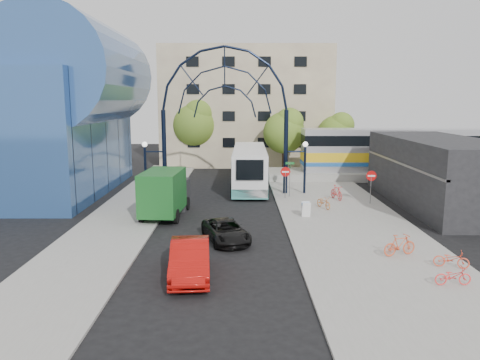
{
  "coord_description": "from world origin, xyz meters",
  "views": [
    {
      "loc": [
        1.12,
        -24.28,
        7.77
      ],
      "look_at": [
        1.21,
        6.0,
        2.59
      ],
      "focal_mm": 35.0,
      "sensor_mm": 36.0,
      "label": 1
    }
  ],
  "objects_px": {
    "city_bus": "(250,167)",
    "red_sedan": "(190,259)",
    "tree_north_b": "(195,122)",
    "bike_far_a": "(451,259)",
    "do_not_enter_sign": "(371,179)",
    "tree_north_c": "(337,132)",
    "sandwich_board": "(306,207)",
    "stop_sign": "(285,175)",
    "bike_far_b": "(400,245)",
    "street_name_sign": "(290,172)",
    "train_car": "(428,150)",
    "black_suv": "(226,231)",
    "bike_near_a": "(324,202)",
    "bike_far_c": "(453,276)",
    "tree_north_a": "(285,130)",
    "bike_near_b": "(336,192)",
    "gateway_arch": "(225,90)",
    "green_truck": "(166,193)"
  },
  "relations": [
    {
      "from": "tree_north_a",
      "to": "bike_far_b",
      "type": "distance_m",
      "value": 28.31
    },
    {
      "from": "sandwich_board",
      "to": "bike_far_c",
      "type": "relative_size",
      "value": 0.65
    },
    {
      "from": "city_bus",
      "to": "stop_sign",
      "type": "bearing_deg",
      "value": -62.05
    },
    {
      "from": "tree_north_a",
      "to": "tree_north_b",
      "type": "bearing_deg",
      "value": 158.2
    },
    {
      "from": "tree_north_b",
      "to": "bike_far_a",
      "type": "distance_m",
      "value": 37.01
    },
    {
      "from": "black_suv",
      "to": "bike_far_a",
      "type": "xyz_separation_m",
      "value": [
        10.55,
        -4.5,
        -0.07
      ]
    },
    {
      "from": "black_suv",
      "to": "bike_near_a",
      "type": "bearing_deg",
      "value": 30.89
    },
    {
      "from": "red_sedan",
      "to": "bike_far_b",
      "type": "relative_size",
      "value": 2.7
    },
    {
      "from": "gateway_arch",
      "to": "train_car",
      "type": "height_order",
      "value": "gateway_arch"
    },
    {
      "from": "city_bus",
      "to": "red_sedan",
      "type": "relative_size",
      "value": 2.65
    },
    {
      "from": "tree_north_c",
      "to": "black_suv",
      "type": "height_order",
      "value": "tree_north_c"
    },
    {
      "from": "do_not_enter_sign",
      "to": "red_sedan",
      "type": "bearing_deg",
      "value": -129.89
    },
    {
      "from": "train_car",
      "to": "bike_far_b",
      "type": "bearing_deg",
      "value": -114.4
    },
    {
      "from": "do_not_enter_sign",
      "to": "tree_north_b",
      "type": "height_order",
      "value": "tree_north_b"
    },
    {
      "from": "tree_north_c",
      "to": "bike_far_a",
      "type": "height_order",
      "value": "tree_north_c"
    },
    {
      "from": "green_truck",
      "to": "tree_north_b",
      "type": "bearing_deg",
      "value": 94.29
    },
    {
      "from": "bike_near_b",
      "to": "street_name_sign",
      "type": "bearing_deg",
      "value": 146.81
    },
    {
      "from": "city_bus",
      "to": "black_suv",
      "type": "xyz_separation_m",
      "value": [
        -1.7,
        -16.49,
        -1.25
      ]
    },
    {
      "from": "sandwich_board",
      "to": "train_car",
      "type": "distance_m",
      "value": 21.65
    },
    {
      "from": "gateway_arch",
      "to": "black_suv",
      "type": "relative_size",
      "value": 3.16
    },
    {
      "from": "tree_north_a",
      "to": "black_suv",
      "type": "bearing_deg",
      "value": -102.83
    },
    {
      "from": "do_not_enter_sign",
      "to": "black_suv",
      "type": "bearing_deg",
      "value": -139.17
    },
    {
      "from": "tree_north_a",
      "to": "train_car",
      "type": "bearing_deg",
      "value": -15.8
    },
    {
      "from": "city_bus",
      "to": "red_sedan",
      "type": "xyz_separation_m",
      "value": [
        -3.15,
        -21.75,
        -1.04
      ]
    },
    {
      "from": "train_car",
      "to": "bike_far_b",
      "type": "relative_size",
      "value": 13.84
    },
    {
      "from": "bike_near_b",
      "to": "bike_far_b",
      "type": "xyz_separation_m",
      "value": [
        0.38,
        -13.43,
        -0.01
      ]
    },
    {
      "from": "do_not_enter_sign",
      "to": "tree_north_c",
      "type": "height_order",
      "value": "tree_north_c"
    },
    {
      "from": "gateway_arch",
      "to": "bike_near_a",
      "type": "bearing_deg",
      "value": -37.51
    },
    {
      "from": "bike_far_b",
      "to": "tree_north_c",
      "type": "bearing_deg",
      "value": -23.62
    },
    {
      "from": "stop_sign",
      "to": "bike_far_b",
      "type": "distance_m",
      "value": 14.66
    },
    {
      "from": "train_car",
      "to": "black_suv",
      "type": "distance_m",
      "value": 28.92
    },
    {
      "from": "tree_north_c",
      "to": "gateway_arch",
      "type": "bearing_deg",
      "value": -131.04
    },
    {
      "from": "bike_near_b",
      "to": "city_bus",
      "type": "bearing_deg",
      "value": 122.84
    },
    {
      "from": "city_bus",
      "to": "bike_far_c",
      "type": "distance_m",
      "value": 24.45
    },
    {
      "from": "bike_far_c",
      "to": "black_suv",
      "type": "bearing_deg",
      "value": 55.33
    },
    {
      "from": "street_name_sign",
      "to": "sandwich_board",
      "type": "xyz_separation_m",
      "value": [
        0.4,
        -6.62,
        -1.39
      ]
    },
    {
      "from": "do_not_enter_sign",
      "to": "bike_far_c",
      "type": "relative_size",
      "value": 1.63
    },
    {
      "from": "city_bus",
      "to": "sandwich_board",
      "type": "bearing_deg",
      "value": -71.73
    },
    {
      "from": "city_bus",
      "to": "tree_north_b",
      "type": "bearing_deg",
      "value": 116.6
    },
    {
      "from": "street_name_sign",
      "to": "train_car",
      "type": "relative_size",
      "value": 0.11
    },
    {
      "from": "tree_north_c",
      "to": "bike_near_b",
      "type": "distance_m",
      "value": 17.16
    },
    {
      "from": "street_name_sign",
      "to": "city_bus",
      "type": "height_order",
      "value": "city_bus"
    },
    {
      "from": "street_name_sign",
      "to": "tree_north_a",
      "type": "bearing_deg",
      "value": 86.04
    },
    {
      "from": "tree_north_a",
      "to": "bike_far_c",
      "type": "bearing_deg",
      "value": -82.87
    },
    {
      "from": "train_car",
      "to": "gateway_arch",
      "type": "bearing_deg",
      "value": -158.2
    },
    {
      "from": "tree_north_b",
      "to": "city_bus",
      "type": "relative_size",
      "value": 0.62
    },
    {
      "from": "do_not_enter_sign",
      "to": "city_bus",
      "type": "relative_size",
      "value": 0.19
    },
    {
      "from": "tree_north_a",
      "to": "tree_north_c",
      "type": "xyz_separation_m",
      "value": [
        6.0,
        2.0,
        -0.33
      ]
    },
    {
      "from": "tree_north_c",
      "to": "bike_far_a",
      "type": "relative_size",
      "value": 4.16
    },
    {
      "from": "sandwich_board",
      "to": "bike_far_b",
      "type": "relative_size",
      "value": 0.55
    }
  ]
}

